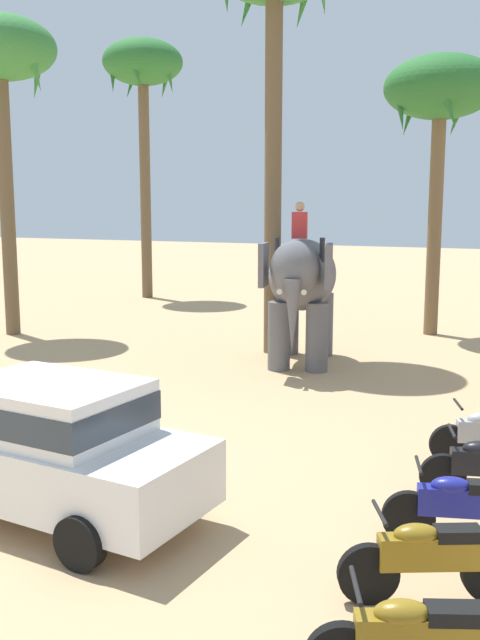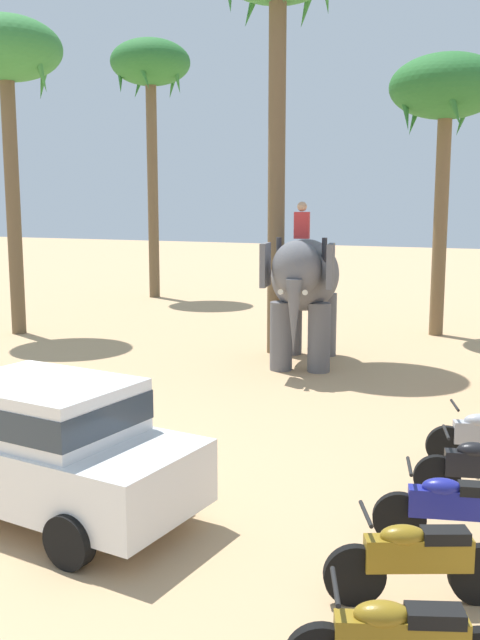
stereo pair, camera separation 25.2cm
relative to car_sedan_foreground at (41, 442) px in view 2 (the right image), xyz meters
name	(u,v)px [view 2 (the right image)]	position (x,y,z in m)	size (l,w,h in m)	color
car_sedan_foreground	(41,442)	(0.00, 0.00, 0.00)	(4.20, 2.08, 1.70)	white
elephant_with_mahout	(304,282)	(-0.24, 9.36, 1.06)	(2.41, 4.02, 3.88)	slate
motorcycle_mid_row	(417,559)	(4.61, 0.01, -0.46)	(1.65, 0.94, 0.94)	black
motorcycle_fourth_in_row	(454,508)	(4.71, 1.36, -0.46)	(1.75, 0.74, 0.94)	black
palm_tree_near_hut	(6,59)	(-9.46, 9.55, 6.96)	(3.20, 3.20, 9.10)	brown
palm_tree_left_of_road	(446,95)	(1.81, 14.88, 5.96)	(3.20, 3.20, 8.02)	brown
palm_tree_far_back	(151,73)	(-10.59, 18.67, 8.12)	(3.20, 3.20, 10.37)	brown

